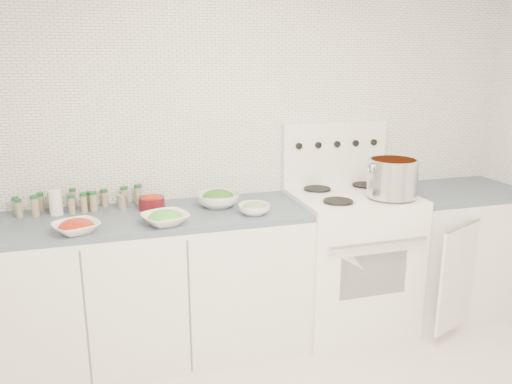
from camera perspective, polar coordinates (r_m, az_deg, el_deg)
name	(u,v)px	position (r m, az deg, el deg)	size (l,w,h in m)	color
room_walls	(390,119)	(1.95, 15.11, 8.02)	(3.54, 3.04, 2.52)	white
counter_left	(153,286)	(3.14, -11.73, -10.47)	(1.85, 0.62, 0.90)	white
stove	(349,256)	(3.45, 10.54, -7.19)	(0.76, 0.70, 1.36)	white
counter_right	(451,250)	(3.89, 21.44, -6.16)	(0.89, 0.79, 0.90)	white
stock_pot	(392,176)	(3.22, 15.33, 1.75)	(0.33, 0.31, 0.24)	silver
bowl_tomato	(76,227)	(2.77, -19.86, -3.76)	(0.30, 0.30, 0.08)	white
bowl_snowpea	(165,218)	(2.78, -10.33, -2.95)	(0.31, 0.31, 0.08)	white
bowl_broccoli	(218,198)	(3.08, -4.35, -0.75)	(0.35, 0.35, 0.11)	white
bowl_zucchini	(254,208)	(2.92, -0.20, -1.86)	(0.19, 0.19, 0.08)	white
bowl_pepper	(152,202)	(3.07, -11.83, -1.12)	(0.16, 0.16, 0.10)	#540E12
salt_canister	(56,203)	(3.12, -21.92, -1.14)	(0.07, 0.07, 0.14)	white
tin_can	(123,202)	(3.13, -14.96, -1.08)	(0.07, 0.07, 0.09)	#B6B19A
spice_cluster	(77,201)	(3.17, -19.78, -0.96)	(0.75, 0.14, 0.13)	gray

